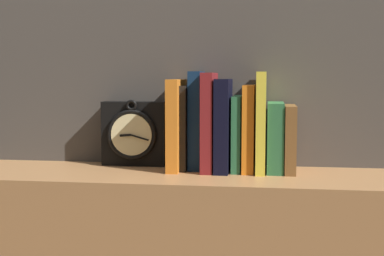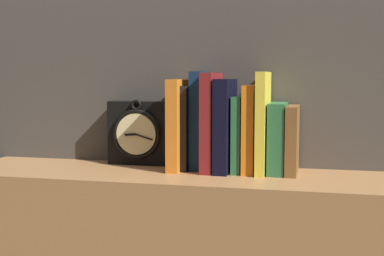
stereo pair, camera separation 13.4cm
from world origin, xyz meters
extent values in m
cube|color=black|center=(-0.18, 0.11, 0.89)|extent=(0.18, 0.05, 0.18)
torus|color=black|center=(-0.18, 0.08, 0.89)|extent=(0.14, 0.01, 0.14)
cylinder|color=beige|center=(-0.18, 0.08, 0.89)|extent=(0.11, 0.01, 0.11)
cube|color=black|center=(-0.19, 0.07, 0.89)|extent=(0.03, 0.00, 0.01)
cube|color=black|center=(-0.15, 0.07, 0.88)|extent=(0.05, 0.00, 0.02)
torus|color=black|center=(-0.18, 0.08, 0.97)|extent=(0.03, 0.01, 0.03)
cube|color=orange|center=(-0.05, 0.06, 0.92)|extent=(0.03, 0.15, 0.24)
cube|color=black|center=(-0.03, 0.07, 0.91)|extent=(0.02, 0.13, 0.22)
cube|color=#102949|center=(0.00, 0.08, 0.93)|extent=(0.03, 0.11, 0.26)
cube|color=maroon|center=(0.04, 0.06, 0.93)|extent=(0.03, 0.16, 0.26)
cube|color=black|center=(0.07, 0.06, 0.92)|extent=(0.04, 0.16, 0.24)
cube|color=#2C6B40|center=(0.11, 0.07, 0.90)|extent=(0.02, 0.14, 0.20)
cube|color=orange|center=(0.14, 0.07, 0.91)|extent=(0.03, 0.14, 0.22)
cube|color=yellow|center=(0.17, 0.06, 0.93)|extent=(0.02, 0.15, 0.26)
cube|color=#29613A|center=(0.21, 0.07, 0.89)|extent=(0.04, 0.14, 0.18)
cube|color=brown|center=(0.25, 0.07, 0.88)|extent=(0.03, 0.14, 0.17)
camera|label=1|loc=(0.19, -1.33, 1.04)|focal=50.00mm
camera|label=2|loc=(0.32, -1.30, 1.04)|focal=50.00mm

